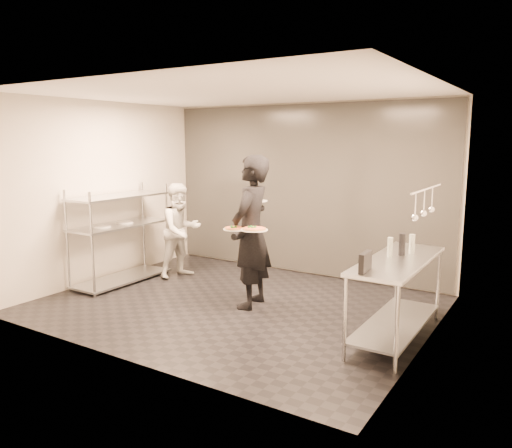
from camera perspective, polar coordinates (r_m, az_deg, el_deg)
The scene contains 13 objects.
room_shell at distance 7.52m, azimuth 2.57°, elevation 3.45°, with size 5.00×4.00×2.80m.
pass_rack at distance 8.02m, azimuth -15.27°, elevation -1.05°, with size 0.60×1.60×1.50m.
prep_counter at distance 5.75m, azimuth 15.82°, elevation -6.69°, with size 0.60×1.80×0.92m.
utensil_rail at distance 5.51m, azimuth 18.73°, elevation 2.25°, with size 0.07×1.20×0.31m.
waiter at distance 6.54m, azimuth -0.56°, elevation -0.93°, with size 0.73×0.48×2.01m, color black.
chef at distance 8.13m, azimuth -8.58°, elevation -0.73°, with size 0.74×0.58×1.52m, color silver.
pizza_plate_near at distance 6.46m, azimuth -2.47°, elevation -0.51°, with size 0.29×0.29×0.05m.
pizza_plate_far at distance 6.25m, azimuth -0.21°, elevation -0.59°, with size 0.34×0.34×0.05m.
salad_plate at distance 6.80m, azimuth 0.18°, elevation 2.82°, with size 0.27×0.27×0.07m.
pos_monitor at distance 5.02m, azimuth 12.38°, elevation -4.27°, with size 0.05×0.27×0.20m, color black.
bottle_green at distance 5.75m, azimuth 15.07°, elevation -2.54°, with size 0.06×0.06×0.22m, color gray.
bottle_clear at distance 5.98m, azimuth 17.39°, elevation -2.17°, with size 0.07×0.07×0.22m, color gray.
bottle_dark at distance 5.83m, azimuth 16.35°, elevation -2.26°, with size 0.07×0.07×0.25m, color black.
Camera 1 is at (3.68, -5.33, 2.20)m, focal length 35.00 mm.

